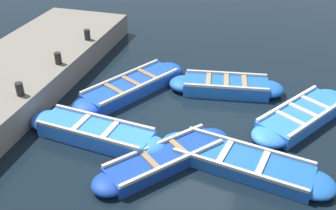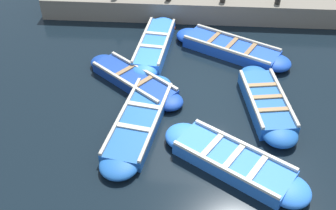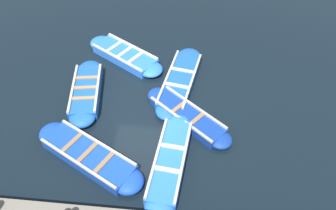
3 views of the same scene
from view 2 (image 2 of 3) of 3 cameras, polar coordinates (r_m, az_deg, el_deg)
The scene contains 8 objects.
ground_plane at distance 11.22m, azimuth 3.47°, elevation 1.77°, with size 120.00×120.00×0.00m, color black.
boat_stern_in at distance 10.10m, azimuth -4.16°, elevation -2.28°, with size 4.12×1.62×0.36m.
boat_alongside at distance 12.97m, azimuth 9.12°, elevation 8.09°, with size 2.69×3.93×0.42m.
boat_outer_left at distance 9.18m, azimuth 9.42°, elevation -8.11°, with size 2.76×3.58×0.41m.
boat_end_of_row at distance 12.95m, azimuth -1.94°, elevation 8.65°, with size 3.79×1.20×0.46m.
boat_tucked at distance 10.89m, azimuth 14.03°, elevation 0.36°, with size 3.48×1.39×0.44m.
boat_centre at distance 11.46m, azimuth -4.94°, elevation 3.58°, with size 2.85×3.25×0.36m.
buoy_orange_near at distance 14.09m, azimuth 0.60°, elevation 11.10°, with size 0.24×0.24×0.24m, color #E05119.
Camera 2 is at (8.83, -0.06, 6.92)m, focal length 42.00 mm.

